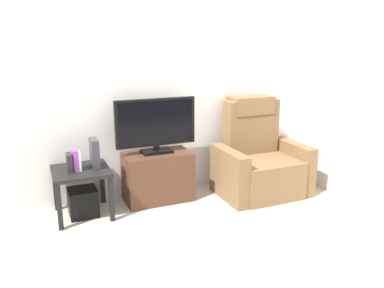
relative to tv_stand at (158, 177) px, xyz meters
The scene contains 12 objects.
ground_plane 0.91m from the tv_stand, 86.58° to the right, with size 6.40×6.40×0.00m, color #B2A899.
wall_back 1.07m from the tv_stand, 78.95° to the left, with size 6.40×0.06×2.60m, color silver.
wall_side 2.35m from the tv_stand, 24.12° to the right, with size 0.06×4.48×2.60m, color silver.
tv_stand is the anchor object (origin of this frame).
television 0.57m from the tv_stand, 90.00° to the left, with size 0.87×0.20×0.58m.
recliner_armchair 1.17m from the tv_stand, 10.68° to the right, with size 0.98×0.78×1.08m.
side_table 0.82m from the tv_stand, behind, with size 0.54×0.54×0.48m.
subwoofer_box 0.82m from the tv_stand, behind, with size 0.28×0.28×0.28m, color black.
book_leftmost 0.96m from the tv_stand, behind, with size 0.05×0.14×0.17m, color #262626.
book_middle 0.91m from the tv_stand, behind, with size 0.05×0.12×0.21m, color purple.
book_rightmost 0.88m from the tv_stand, behind, with size 0.04×0.11×0.18m, color white.
game_console 0.76m from the tv_stand, behind, with size 0.07×0.20×0.29m, color #333338.
Camera 1 is at (-1.25, -2.90, 1.70)m, focal length 35.93 mm.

